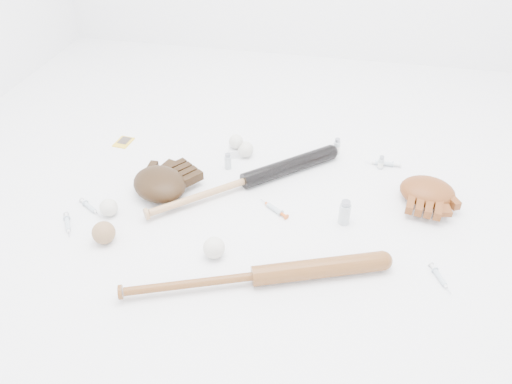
% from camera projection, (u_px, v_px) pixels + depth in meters
% --- Properties ---
extents(bat_dark, '(0.70, 0.63, 0.06)m').
position_uv_depth(bat_dark, '(246.00, 181.00, 1.97)').
color(bat_dark, black).
rests_on(bat_dark, ground).
extents(bat_wood, '(0.85, 0.38, 0.07)m').
position_uv_depth(bat_wood, '(255.00, 276.00, 1.57)').
color(bat_wood, brown).
rests_on(bat_wood, ground).
extents(glove_dark, '(0.38, 0.38, 0.10)m').
position_uv_depth(glove_dark, '(160.00, 184.00, 1.92)').
color(glove_dark, black).
rests_on(glove_dark, ground).
extents(glove_tan, '(0.28, 0.28, 0.09)m').
position_uv_depth(glove_tan, '(427.00, 191.00, 1.89)').
color(glove_tan, brown).
rests_on(glove_tan, ground).
extents(trading_card, '(0.07, 0.10, 0.01)m').
position_uv_depth(trading_card, '(124.00, 142.00, 2.25)').
color(trading_card, gold).
rests_on(trading_card, ground).
extents(pedestal, '(0.08, 0.08, 0.04)m').
position_uv_depth(pedestal, '(236.00, 151.00, 2.16)').
color(pedestal, white).
rests_on(pedestal, ground).
extents(baseball_on_pedestal, '(0.06, 0.06, 0.06)m').
position_uv_depth(baseball_on_pedestal, '(236.00, 141.00, 2.13)').
color(baseball_on_pedestal, silver).
rests_on(baseball_on_pedestal, pedestal).
extents(baseball_left, '(0.07, 0.07, 0.07)m').
position_uv_depth(baseball_left, '(109.00, 208.00, 1.83)').
color(baseball_left, silver).
rests_on(baseball_left, ground).
extents(baseball_upper, '(0.07, 0.07, 0.07)m').
position_uv_depth(baseball_upper, '(245.00, 149.00, 2.14)').
color(baseball_upper, silver).
rests_on(baseball_upper, ground).
extents(baseball_mid, '(0.07, 0.07, 0.07)m').
position_uv_depth(baseball_mid, '(214.00, 248.00, 1.66)').
color(baseball_mid, silver).
rests_on(baseball_mid, ground).
extents(baseball_aged, '(0.08, 0.08, 0.08)m').
position_uv_depth(baseball_aged, '(104.00, 233.00, 1.71)').
color(baseball_aged, olive).
rests_on(baseball_aged, ground).
extents(syringe_0, '(0.10, 0.14, 0.02)m').
position_uv_depth(syringe_0, '(68.00, 224.00, 1.80)').
color(syringe_0, '#ADBCC6').
rests_on(syringe_0, ground).
extents(syringe_1, '(0.14, 0.11, 0.02)m').
position_uv_depth(syringe_1, '(274.00, 209.00, 1.86)').
color(syringe_1, '#ADBCC6').
rests_on(syringe_1, ground).
extents(syringe_2, '(0.05, 0.15, 0.02)m').
position_uv_depth(syringe_2, '(329.00, 152.00, 2.17)').
color(syringe_2, '#ADBCC6').
rests_on(syringe_2, ground).
extents(syringe_3, '(0.08, 0.14, 0.02)m').
position_uv_depth(syringe_3, '(440.00, 277.00, 1.59)').
color(syringe_3, '#ADBCC6').
rests_on(syringe_3, ground).
extents(syringe_4, '(0.17, 0.03, 0.02)m').
position_uv_depth(syringe_4, '(384.00, 163.00, 2.10)').
color(syringe_4, '#ADBCC6').
rests_on(syringe_4, ground).
extents(syringe_5, '(0.14, 0.10, 0.02)m').
position_uv_depth(syringe_5, '(90.00, 207.00, 1.87)').
color(syringe_5, '#ADBCC6').
rests_on(syringe_5, ground).
extents(vial_0, '(0.03, 0.03, 0.07)m').
position_uv_depth(vial_0, '(337.00, 146.00, 2.16)').
color(vial_0, silver).
rests_on(vial_0, ground).
extents(vial_1, '(0.02, 0.02, 0.06)m').
position_uv_depth(vial_1, '(381.00, 162.00, 2.07)').
color(vial_1, silver).
rests_on(vial_1, ground).
extents(vial_2, '(0.03, 0.03, 0.07)m').
position_uv_depth(vial_2, '(228.00, 161.00, 2.07)').
color(vial_2, silver).
rests_on(vial_2, ground).
extents(vial_3, '(0.04, 0.04, 0.10)m').
position_uv_depth(vial_3, '(345.00, 212.00, 1.79)').
color(vial_3, silver).
rests_on(vial_3, ground).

